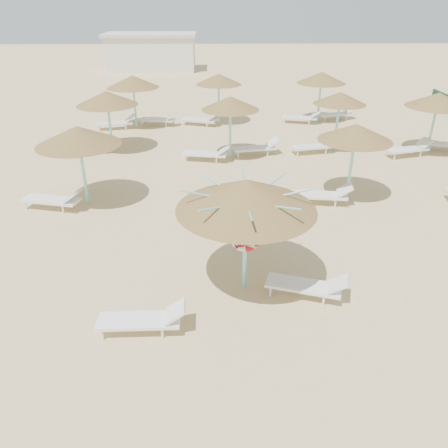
{
  "coord_description": "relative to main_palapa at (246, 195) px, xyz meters",
  "views": [
    {
      "loc": [
        -0.27,
        -8.75,
        6.39
      ],
      "look_at": [
        -0.03,
        0.89,
        1.3
      ],
      "focal_mm": 35.0,
      "sensor_mm": 36.0,
      "label": 1
    }
  ],
  "objects": [
    {
      "name": "palapa_field",
      "position": [
        1.68,
        10.09,
        -0.18
      ],
      "size": [
        19.07,
        13.45,
        2.72
      ],
      "color": "#80DBDD",
      "rests_on": "ground"
    },
    {
      "name": "service_hut",
      "position": [
        -6.44,
        34.98,
        -0.83
      ],
      "size": [
        8.4,
        4.4,
        3.25
      ],
      "color": "silver",
      "rests_on": "ground"
    },
    {
      "name": "lounger_main_b",
      "position": [
        1.49,
        -0.43,
        -2.14
      ],
      "size": [
        1.97,
        1.11,
        0.69
      ],
      "rotation": [
        0.0,
        0.0,
        -0.31
      ],
      "color": "white",
      "rests_on": "ground"
    },
    {
      "name": "lounger_main_a",
      "position": [
        -2.21,
        -1.54,
        -2.15
      ],
      "size": [
        1.88,
        0.6,
        0.68
      ],
      "rotation": [
        0.0,
        0.0,
        0.02
      ],
      "color": "white",
      "rests_on": "ground"
    },
    {
      "name": "ground",
      "position": [
        -0.44,
        -0.02,
        -2.47
      ],
      "size": [
        120.0,
        120.0,
        0.0
      ],
      "primitive_type": "plane",
      "color": "#D1B87F",
      "rests_on": "ground"
    },
    {
      "name": "main_palapa",
      "position": [
        0.0,
        0.0,
        0.0
      ],
      "size": [
        3.17,
        3.17,
        2.85
      ],
      "color": "#80DBDD",
      "rests_on": "ground"
    }
  ]
}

